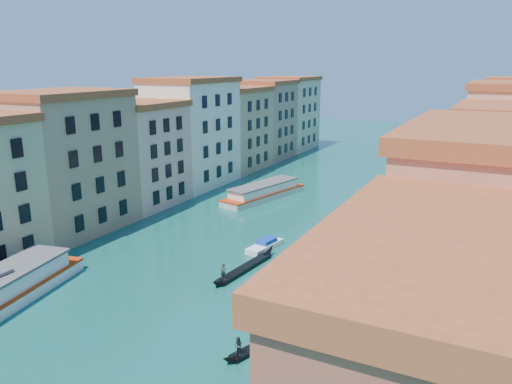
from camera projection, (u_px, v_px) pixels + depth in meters
The scene contains 11 objects.
left_bank_palazzos at pixel (173, 140), 92.34m from camera, with size 12.80×128.40×21.00m.
right_bank_palazzos at pixel (509, 168), 68.08m from camera, with size 12.80×128.40×21.00m.
quay at pixel (441, 224), 73.90m from camera, with size 4.00×140.00×1.00m, color gray.
restaurant_awnings at pixel (372, 350), 36.95m from camera, with size 3.20×44.55×3.12m.
mooring_poles_right at pixel (353, 325), 43.73m from camera, with size 1.44×54.24×3.20m.
vaporetto_far at pixel (264, 192), 89.34m from camera, with size 8.57×19.25×2.79m.
gondola_fore at pixel (245, 267), 58.41m from camera, with size 2.35×13.18×2.63m.
gondola_right at pixel (267, 339), 43.11m from camera, with size 4.46×10.72×2.21m.
gondola_far at pixel (360, 239), 68.01m from camera, with size 1.67×11.48×1.62m.
motorboat_mid at pixel (265, 245), 65.25m from camera, with size 2.87×6.40×1.28m.
motorboat_far at pixel (380, 184), 97.87m from camera, with size 3.64×7.04×1.39m.
Camera 1 is at (29.34, -10.17, 23.60)m, focal length 35.00 mm.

